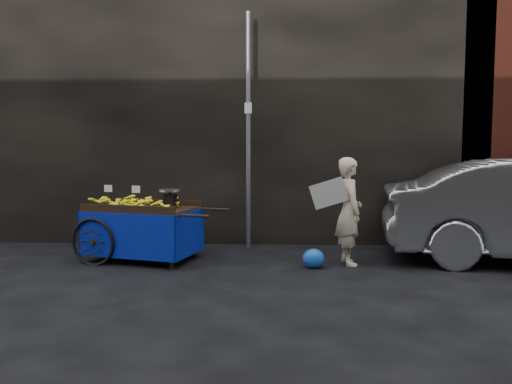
{
  "coord_description": "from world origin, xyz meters",
  "views": [
    {
      "loc": [
        0.8,
        -7.23,
        1.72
      ],
      "look_at": [
        0.47,
        0.5,
        1.04
      ],
      "focal_mm": 35.0,
      "sensor_mm": 36.0,
      "label": 1
    }
  ],
  "objects": [
    {
      "name": "ground",
      "position": [
        0.0,
        0.0,
        0.0
      ],
      "size": [
        80.0,
        80.0,
        0.0
      ],
      "primitive_type": "plane",
      "color": "black",
      "rests_on": "ground"
    },
    {
      "name": "banana_cart",
      "position": [
        -1.32,
        0.31,
        0.73
      ],
      "size": [
        2.35,
        1.5,
        1.18
      ],
      "rotation": [
        0.0,
        0.0,
        -0.27
      ],
      "color": "black",
      "rests_on": "ground"
    },
    {
      "name": "plastic_bag",
      "position": [
        1.32,
        -0.15,
        0.14
      ],
      "size": [
        0.31,
        0.25,
        0.28
      ],
      "primitive_type": "ellipsoid",
      "color": "blue",
      "rests_on": "ground"
    },
    {
      "name": "vendor",
      "position": [
        1.85,
        0.13,
        0.8
      ],
      "size": [
        0.84,
        0.63,
        1.59
      ],
      "rotation": [
        0.0,
        0.0,
        1.73
      ],
      "color": "beige",
      "rests_on": "ground"
    },
    {
      "name": "street_pole",
      "position": [
        0.3,
        1.3,
        2.01
      ],
      "size": [
        0.12,
        0.1,
        4.0
      ],
      "color": "slate",
      "rests_on": "ground"
    },
    {
      "name": "building_wall",
      "position": [
        0.39,
        2.6,
        2.5
      ],
      "size": [
        13.5,
        2.0,
        5.0
      ],
      "color": "black",
      "rests_on": "ground"
    }
  ]
}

